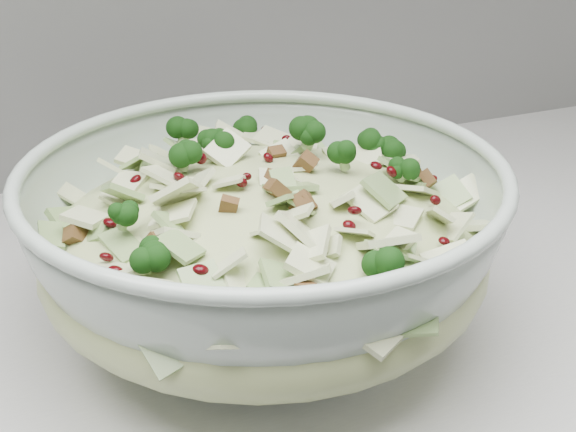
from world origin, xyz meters
The scene contains 2 objects.
mixing_bowl centered at (0.32, 1.60, 0.98)m, with size 0.40×0.40×0.15m.
salad centered at (0.32, 1.60, 1.00)m, with size 0.37×0.37×0.15m.
Camera 1 is at (0.12, 1.08, 1.28)m, focal length 50.00 mm.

